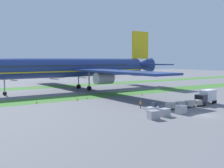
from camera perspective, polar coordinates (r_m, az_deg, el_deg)
name	(u,v)px	position (r m, az deg, el deg)	size (l,w,h in m)	color
ground_plane	(204,115)	(56.96, 19.11, -6.35)	(400.00, 400.00, 0.00)	slate
grass_strip_near	(105,95)	(85.04, -1.45, -2.33)	(320.00, 11.07, 0.01)	#3D752D
grass_strip_far	(63,86)	(115.30, -10.42, -0.44)	(320.00, 11.07, 0.01)	#3D752D
airliner	(78,68)	(98.89, -7.22, 3.50)	(71.74, 87.87, 23.15)	navy
baggage_tug	(153,108)	(58.11, 8.70, -5.08)	(2.67, 1.45, 1.97)	silver
cargo_dolly_lead	(171,106)	(61.31, 12.39, -4.51)	(2.29, 1.63, 1.55)	#A3A3A8
cargo_dolly_second	(180,104)	(63.27, 14.35, -4.25)	(2.29, 1.63, 1.55)	#A3A3A8
cargo_dolly_third	(189,103)	(65.30, 16.18, -4.00)	(2.29, 1.63, 1.55)	#A3A3A8
cargo_dolly_fourth	(198,102)	(67.39, 17.90, -3.77)	(2.29, 1.63, 1.55)	#A3A3A8
catering_truck	(206,97)	(70.91, 19.45, -2.54)	(7.23, 3.36, 3.58)	#2D333D
ground_crew_marshaller	(140,104)	(62.14, 6.09, -4.26)	(0.36, 0.48, 1.74)	black
uld_container_0	(164,112)	(54.04, 11.11, -5.96)	(2.00, 1.60, 1.52)	#A3A3A8
uld_container_1	(153,115)	(51.11, 8.84, -6.50)	(2.00, 1.60, 1.62)	#A3A3A8
uld_container_2	(181,109)	(57.26, 14.51, -5.27)	(2.00, 1.60, 1.77)	#A3A3A8
taxiway_marker_0	(87,98)	(76.86, -5.34, -2.98)	(0.44, 0.44, 0.47)	orange
taxiway_marker_1	(142,95)	(84.39, 6.45, -2.26)	(0.44, 0.44, 0.47)	orange
taxiway_marker_2	(77,99)	(73.84, -7.41, -3.28)	(0.44, 0.44, 0.61)	orange
taxiway_marker_3	(37,102)	(71.13, -15.79, -3.77)	(0.44, 0.44, 0.58)	orange
distant_tree_line	(19,67)	(158.69, -19.20, 3.42)	(153.33, 10.24, 12.57)	#4C3823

